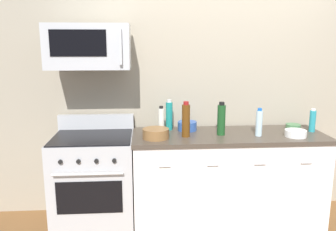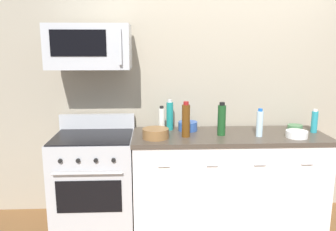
{
  "view_description": "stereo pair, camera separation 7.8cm",
  "coord_description": "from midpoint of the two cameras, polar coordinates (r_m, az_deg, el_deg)",
  "views": [
    {
      "loc": [
        -0.81,
        -3.16,
        1.78
      ],
      "look_at": [
        -0.59,
        -0.05,
        1.12
      ],
      "focal_mm": 36.67,
      "sensor_mm": 36.0,
      "label": 1
    },
    {
      "loc": [
        -0.73,
        -3.17,
        1.78
      ],
      "look_at": [
        -0.59,
        -0.05,
        1.12
      ],
      "focal_mm": 36.67,
      "sensor_mm": 36.0,
      "label": 2
    }
  ],
  "objects": [
    {
      "name": "bowl_white_ceramic",
      "position": [
        3.43,
        19.84,
        -2.76
      ],
      "size": [
        0.2,
        0.2,
        0.06
      ],
      "color": "white",
      "rests_on": "countertop_slab"
    },
    {
      "name": "bottle_vinegar_white",
      "position": [
        3.36,
        -1.79,
        -0.72
      ],
      "size": [
        0.06,
        0.06,
        0.26
      ],
      "color": "silver",
      "rests_on": "countertop_slab"
    },
    {
      "name": "microwave",
      "position": [
        3.26,
        -13.68,
        11.07
      ],
      "size": [
        0.74,
        0.44,
        0.4
      ],
      "color": "#B7BABF"
    },
    {
      "name": "bowl_blue_mixing",
      "position": [
        3.45,
        2.57,
        -1.71
      ],
      "size": [
        0.19,
        0.19,
        0.09
      ],
      "color": "#2D519E",
      "rests_on": "countertop_slab"
    },
    {
      "name": "ground_plane",
      "position": [
        3.71,
        8.9,
        -16.88
      ],
      "size": [
        5.94,
        5.94,
        0.0
      ],
      "primitive_type": "plane",
      "color": "brown"
    },
    {
      "name": "bowl_wooden_salad",
      "position": [
        3.17,
        -2.75,
        -2.94
      ],
      "size": [
        0.25,
        0.25,
        0.09
      ],
      "color": "brown",
      "rests_on": "countertop_slab"
    },
    {
      "name": "bottle_wine_amber",
      "position": [
        3.2,
        2.29,
        -0.77
      ],
      "size": [
        0.08,
        0.08,
        0.33
      ],
      "color": "#59330F",
      "rests_on": "countertop_slab"
    },
    {
      "name": "back_wall",
      "position": [
        3.68,
        8.17,
        5.1
      ],
      "size": [
        4.95,
        0.1,
        2.7
      ],
      "primitive_type": "cube",
      "color": "#9E937F",
      "rests_on": "ground_plane"
    },
    {
      "name": "bowl_green_glaze",
      "position": [
        3.71,
        19.52,
        -1.73
      ],
      "size": [
        0.15,
        0.15,
        0.05
      ],
      "color": "#477A4C",
      "rests_on": "countertop_slab"
    },
    {
      "name": "range_oven",
      "position": [
        3.47,
        -12.76,
        -10.57
      ],
      "size": [
        0.76,
        0.69,
        1.07
      ],
      "color": "#B7BABF",
      "rests_on": "ground_plane"
    },
    {
      "name": "bottle_wine_green",
      "position": [
        3.29,
        8.18,
        -0.64
      ],
      "size": [
        0.08,
        0.08,
        0.32
      ],
      "color": "#19471E",
      "rests_on": "countertop_slab"
    },
    {
      "name": "bottle_dish_soap",
      "position": [
        3.66,
        22.33,
        -0.8
      ],
      "size": [
        0.06,
        0.06,
        0.23
      ],
      "color": "teal",
      "rests_on": "countertop_slab"
    },
    {
      "name": "bottle_water_clear",
      "position": [
        3.33,
        14.25,
        -1.18
      ],
      "size": [
        0.06,
        0.06,
        0.27
      ],
      "color": "silver",
      "rests_on": "countertop_slab"
    },
    {
      "name": "counter_unit",
      "position": [
        3.52,
        9.15,
        -10.29
      ],
      "size": [
        1.86,
        0.66,
        0.92
      ],
      "color": "white",
      "rests_on": "ground_plane"
    },
    {
      "name": "bottle_sparkling_teal",
      "position": [
        3.45,
        -0.45,
        -0.01
      ],
      "size": [
        0.07,
        0.07,
        0.31
      ],
      "color": "#197F7A",
      "rests_on": "countertop_slab"
    }
  ]
}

